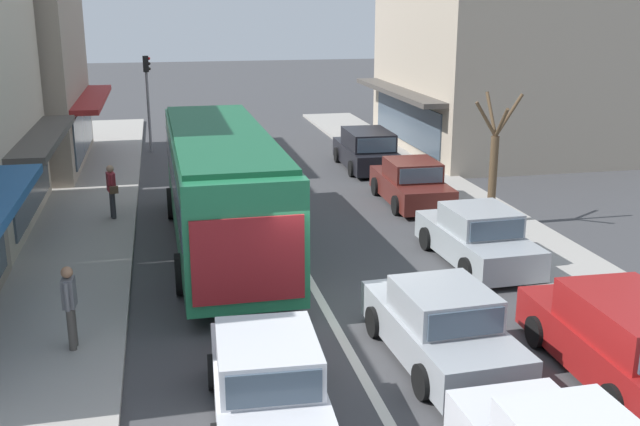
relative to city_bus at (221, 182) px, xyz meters
The scene contains 16 objects.
ground_plane 5.47m from the city_bus, 69.27° to the right, with size 140.00×140.00×0.00m, color #3F3F42.
lane_centre_line 2.73m from the city_bus, 23.78° to the right, with size 0.20×28.00×0.01m, color silver.
sidewalk_left 5.44m from the city_bus, 166.47° to the left, with size 5.20×44.00×0.14m, color #A39E96.
kerb_right 8.31m from the city_bus, ahead, with size 2.80×44.00×0.12m, color #A39E96.
building_right_far 17.94m from the city_bus, 41.36° to the left, with size 9.61×10.51×9.41m.
city_bus is the anchor object (origin of this frame).
hatchback_queue_far_back 8.82m from the city_bus, 90.46° to the right, with size 1.95×3.77×1.54m.
sedan_adjacent_lane_trail 8.15m from the city_bus, 65.12° to the right, with size 2.05×4.28×1.47m.
parked_wagon_kerb_front 10.74m from the city_bus, 54.20° to the right, with size 2.02×4.54×1.58m.
parked_sedan_kerb_second 6.81m from the city_bus, 20.99° to the right, with size 2.02×4.26×1.47m.
parked_sedan_kerb_third 7.47m from the city_bus, 28.29° to the left, with size 1.97×4.24×1.47m.
parked_wagon_kerb_rear 11.06m from the city_bus, 54.04° to the left, with size 2.02×4.54×1.58m.
traffic_light_downstreet 14.41m from the city_bus, 97.79° to the left, with size 0.33×0.24×4.20m.
street_tree_right 8.02m from the city_bus, ahead, with size 1.48×1.49×3.92m.
pedestrian_with_handbag_near 4.54m from the city_bus, 132.67° to the left, with size 0.37×0.65×1.63m.
pedestrian_browsing_midblock 6.60m from the city_bus, 120.52° to the right, with size 0.24×0.57×1.63m.
Camera 1 is at (-3.29, -14.49, 6.49)m, focal length 42.00 mm.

